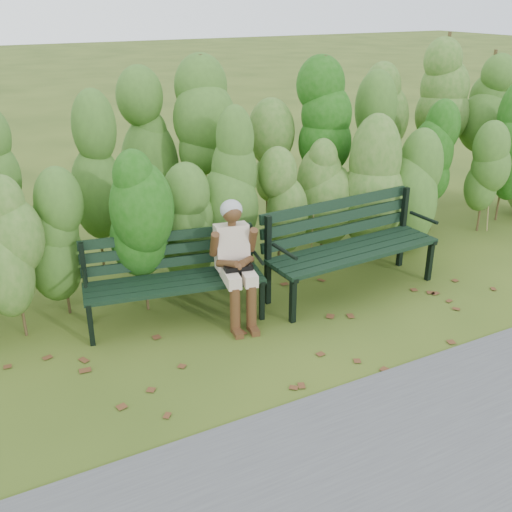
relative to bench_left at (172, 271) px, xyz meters
name	(u,v)px	position (x,y,z in m)	size (l,w,h in m)	color
ground	(273,339)	(0.68, -0.86, -0.52)	(80.00, 80.00, 0.00)	#324615
footpath	(431,491)	(0.68, -3.06, -0.52)	(60.00, 2.50, 0.01)	#474749
hedge_band	(195,168)	(0.68, 1.01, 0.73)	(11.04, 1.67, 2.42)	#47381E
leaf_litter	(240,344)	(0.37, -0.79, -0.52)	(5.90, 2.17, 0.01)	#59331B
bench_left	(172,271)	(0.00, 0.00, 0.00)	(1.85, 0.90, 0.89)	black
bench_right	(348,239)	(1.97, -0.26, 0.07)	(2.04, 0.77, 1.00)	black
seated_woman	(235,255)	(0.56, -0.29, 0.18)	(0.50, 0.74, 1.24)	beige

